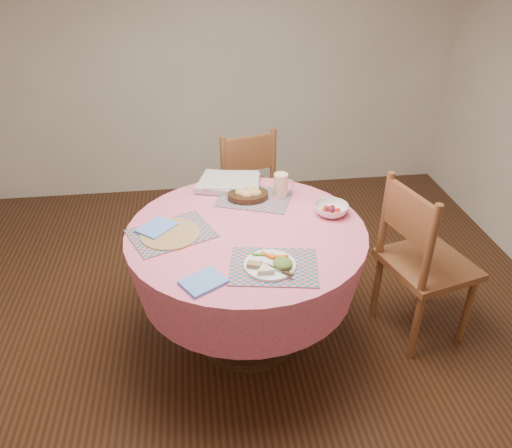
{
  "coord_description": "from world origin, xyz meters",
  "views": [
    {
      "loc": [
        -0.23,
        -2.16,
        2.1
      ],
      "look_at": [
        0.05,
        0.0,
        0.78
      ],
      "focal_mm": 35.0,
      "sensor_mm": 36.0,
      "label": 1
    }
  ],
  "objects_px": {
    "wicker_trivet": "(170,234)",
    "latte_mug": "(281,185)",
    "dinner_plate": "(272,264)",
    "fruit_bowl": "(331,210)",
    "dining_table": "(247,261)",
    "chair_right": "(421,259)",
    "bread_bowl": "(248,194)",
    "chair_back": "(242,186)"
  },
  "relations": [
    {
      "from": "latte_mug",
      "to": "fruit_bowl",
      "type": "height_order",
      "value": "latte_mug"
    },
    {
      "from": "dining_table",
      "to": "dinner_plate",
      "type": "bearing_deg",
      "value": -77.46
    },
    {
      "from": "dinner_plate",
      "to": "bread_bowl",
      "type": "height_order",
      "value": "bread_bowl"
    },
    {
      "from": "latte_mug",
      "to": "bread_bowl",
      "type": "bearing_deg",
      "value": -178.08
    },
    {
      "from": "chair_right",
      "to": "fruit_bowl",
      "type": "height_order",
      "value": "chair_right"
    },
    {
      "from": "chair_right",
      "to": "fruit_bowl",
      "type": "relative_size",
      "value": 5.27
    },
    {
      "from": "chair_right",
      "to": "fruit_bowl",
      "type": "xyz_separation_m",
      "value": [
        -0.49,
        0.15,
        0.27
      ]
    },
    {
      "from": "chair_back",
      "to": "bread_bowl",
      "type": "relative_size",
      "value": 4.08
    },
    {
      "from": "dining_table",
      "to": "chair_back",
      "type": "xyz_separation_m",
      "value": [
        0.08,
        1.01,
        -0.07
      ]
    },
    {
      "from": "wicker_trivet",
      "to": "latte_mug",
      "type": "relative_size",
      "value": 2.17
    },
    {
      "from": "dining_table",
      "to": "chair_back",
      "type": "bearing_deg",
      "value": 85.32
    },
    {
      "from": "dinner_plate",
      "to": "fruit_bowl",
      "type": "distance_m",
      "value": 0.59
    },
    {
      "from": "chair_right",
      "to": "bread_bowl",
      "type": "height_order",
      "value": "chair_right"
    },
    {
      "from": "wicker_trivet",
      "to": "dinner_plate",
      "type": "distance_m",
      "value": 0.58
    },
    {
      "from": "fruit_bowl",
      "to": "chair_back",
      "type": "bearing_deg",
      "value": 113.08
    },
    {
      "from": "dining_table",
      "to": "chair_back",
      "type": "distance_m",
      "value": 1.01
    },
    {
      "from": "dining_table",
      "to": "wicker_trivet",
      "type": "xyz_separation_m",
      "value": [
        -0.39,
        -0.0,
        0.2
      ]
    },
    {
      "from": "latte_mug",
      "to": "fruit_bowl",
      "type": "relative_size",
      "value": 0.74
    },
    {
      "from": "chair_right",
      "to": "chair_back",
      "type": "xyz_separation_m",
      "value": [
        -0.88,
        1.06,
        -0.02
      ]
    },
    {
      "from": "dining_table",
      "to": "fruit_bowl",
      "type": "relative_size",
      "value": 6.64
    },
    {
      "from": "dinner_plate",
      "to": "latte_mug",
      "type": "relative_size",
      "value": 1.72
    },
    {
      "from": "dining_table",
      "to": "dinner_plate",
      "type": "distance_m",
      "value": 0.42
    },
    {
      "from": "latte_mug",
      "to": "fruit_bowl",
      "type": "distance_m",
      "value": 0.33
    },
    {
      "from": "dinner_plate",
      "to": "fruit_bowl",
      "type": "bearing_deg",
      "value": 48.61
    },
    {
      "from": "dining_table",
      "to": "dinner_plate",
      "type": "xyz_separation_m",
      "value": [
        0.08,
        -0.35,
        0.22
      ]
    },
    {
      "from": "dining_table",
      "to": "bread_bowl",
      "type": "xyz_separation_m",
      "value": [
        0.05,
        0.32,
        0.23
      ]
    },
    {
      "from": "wicker_trivet",
      "to": "bread_bowl",
      "type": "height_order",
      "value": "bread_bowl"
    },
    {
      "from": "wicker_trivet",
      "to": "dinner_plate",
      "type": "xyz_separation_m",
      "value": [
        0.46,
        -0.34,
        0.02
      ]
    },
    {
      "from": "chair_right",
      "to": "wicker_trivet",
      "type": "height_order",
      "value": "chair_right"
    },
    {
      "from": "bread_bowl",
      "to": "fruit_bowl",
      "type": "bearing_deg",
      "value": -28.04
    },
    {
      "from": "chair_right",
      "to": "wicker_trivet",
      "type": "distance_m",
      "value": 1.37
    },
    {
      "from": "dining_table",
      "to": "dinner_plate",
      "type": "height_order",
      "value": "dinner_plate"
    },
    {
      "from": "chair_right",
      "to": "bread_bowl",
      "type": "bearing_deg",
      "value": 52.67
    },
    {
      "from": "chair_right",
      "to": "wicker_trivet",
      "type": "bearing_deg",
      "value": 72.97
    },
    {
      "from": "dining_table",
      "to": "bread_bowl",
      "type": "distance_m",
      "value": 0.4
    },
    {
      "from": "chair_right",
      "to": "chair_back",
      "type": "height_order",
      "value": "chair_right"
    },
    {
      "from": "chair_back",
      "to": "dinner_plate",
      "type": "relative_size",
      "value": 3.94
    },
    {
      "from": "latte_mug",
      "to": "dinner_plate",
      "type": "bearing_deg",
      "value": -103.35
    },
    {
      "from": "bread_bowl",
      "to": "latte_mug",
      "type": "distance_m",
      "value": 0.19
    },
    {
      "from": "chair_back",
      "to": "dining_table",
      "type": "bearing_deg",
      "value": 70.39
    },
    {
      "from": "chair_back",
      "to": "dinner_plate",
      "type": "xyz_separation_m",
      "value": [
        -0.01,
        -1.35,
        0.28
      ]
    },
    {
      "from": "fruit_bowl",
      "to": "latte_mug",
      "type": "bearing_deg",
      "value": 135.15
    }
  ]
}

